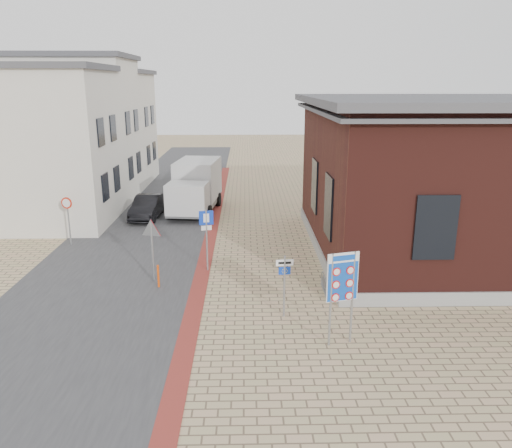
# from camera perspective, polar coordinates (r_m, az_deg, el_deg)

# --- Properties ---
(ground) EXTENTS (120.00, 120.00, 0.00)m
(ground) POSITION_cam_1_polar(r_m,az_deg,el_deg) (16.34, -0.29, -10.99)
(ground) COLOR tan
(ground) RESTS_ON ground
(road_strip) EXTENTS (7.00, 60.00, 0.02)m
(road_strip) POSITION_cam_1_polar(r_m,az_deg,el_deg) (30.94, -10.98, 1.76)
(road_strip) COLOR #38383A
(road_strip) RESTS_ON ground
(curb_strip) EXTENTS (0.60, 40.00, 0.02)m
(curb_strip) POSITION_cam_1_polar(r_m,az_deg,el_deg) (25.72, -5.11, -0.86)
(curb_strip) COLOR maroon
(curb_strip) RESTS_ON ground
(brick_building) EXTENTS (13.00, 13.00, 6.80)m
(brick_building) POSITION_cam_1_polar(r_m,az_deg,el_deg) (23.78, 21.72, 5.30)
(brick_building) COLOR gray
(brick_building) RESTS_ON ground
(townhouse_near) EXTENTS (7.40, 6.40, 8.30)m
(townhouse_near) POSITION_cam_1_polar(r_m,az_deg,el_deg) (28.86, -23.35, 8.17)
(townhouse_near) COLOR beige
(townhouse_near) RESTS_ON ground
(townhouse_mid) EXTENTS (7.40, 6.40, 9.10)m
(townhouse_mid) POSITION_cam_1_polar(r_m,az_deg,el_deg) (34.43, -19.75, 10.24)
(townhouse_mid) COLOR beige
(townhouse_mid) RESTS_ON ground
(townhouse_far) EXTENTS (7.40, 6.40, 8.30)m
(townhouse_far) POSITION_cam_1_polar(r_m,az_deg,el_deg) (40.19, -17.03, 10.57)
(townhouse_far) COLOR beige
(townhouse_far) RESTS_ON ground
(bike_rack) EXTENTS (0.08, 1.80, 0.60)m
(bike_rack) POSITION_cam_1_polar(r_m,az_deg,el_deg) (18.45, 7.92, -7.00)
(bike_rack) COLOR slate
(bike_rack) RESTS_ON ground
(sedan) EXTENTS (1.54, 3.91, 1.27)m
(sedan) POSITION_cam_1_polar(r_m,az_deg,el_deg) (28.81, -12.28, 1.93)
(sedan) COLOR black
(sedan) RESTS_ON ground
(box_truck) EXTENTS (2.87, 5.86, 2.95)m
(box_truck) POSITION_cam_1_polar(r_m,az_deg,el_deg) (29.58, -6.93, 4.31)
(box_truck) COLOR slate
(box_truck) RESTS_ON ground
(border_sign) EXTENTS (0.94, 0.30, 2.82)m
(border_sign) POSITION_cam_1_polar(r_m,az_deg,el_deg) (14.39, 9.86, -6.23)
(border_sign) COLOR gray
(border_sign) RESTS_ON ground
(essen_sign) EXTENTS (0.57, 0.10, 2.10)m
(essen_sign) POSITION_cam_1_polar(r_m,az_deg,el_deg) (16.10, 3.27, -6.13)
(essen_sign) COLOR gray
(essen_sign) RESTS_ON ground
(parking_sign) EXTENTS (0.57, 0.15, 2.59)m
(parking_sign) POSITION_cam_1_polar(r_m,az_deg,el_deg) (19.95, -5.68, -0.56)
(parking_sign) COLOR gray
(parking_sign) RESTS_ON ground
(yield_sign) EXTENTS (0.85, 0.22, 2.39)m
(yield_sign) POSITION_cam_1_polar(r_m,az_deg,el_deg) (19.25, -11.85, -1.28)
(yield_sign) COLOR gray
(yield_sign) RESTS_ON ground
(speed_sign) EXTENTS (0.53, 0.16, 2.31)m
(speed_sign) POSITION_cam_1_polar(r_m,az_deg,el_deg) (24.75, -20.70, 1.15)
(speed_sign) COLOR gray
(speed_sign) RESTS_ON ground
(bollard) EXTENTS (0.10, 0.10, 0.88)m
(bollard) POSITION_cam_1_polar(r_m,az_deg,el_deg) (19.00, -11.10, -5.88)
(bollard) COLOR #E3480B
(bollard) RESTS_ON ground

